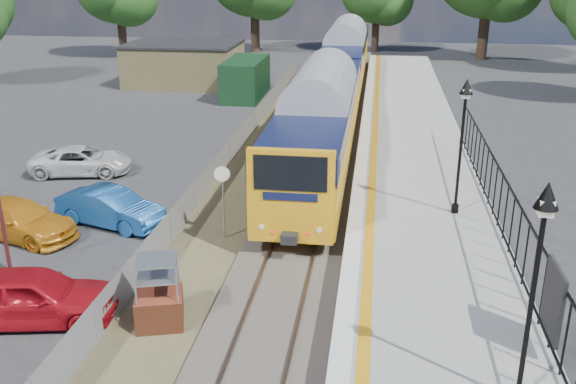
% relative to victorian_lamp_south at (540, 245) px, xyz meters
% --- Properties ---
extents(ground, '(120.00, 120.00, 0.00)m').
position_rel_victorian_lamp_south_xyz_m(ground, '(-5.50, 4.00, -4.30)').
color(ground, '#2D2D30').
rests_on(ground, ground).
extents(track_bed, '(5.90, 80.00, 0.29)m').
position_rel_victorian_lamp_south_xyz_m(track_bed, '(-5.97, 13.67, -4.21)').
color(track_bed, '#473F38').
rests_on(track_bed, ground).
extents(platform, '(5.00, 70.00, 0.90)m').
position_rel_victorian_lamp_south_xyz_m(platform, '(-1.30, 12.00, -3.85)').
color(platform, gray).
rests_on(platform, ground).
extents(platform_edge, '(0.90, 70.00, 0.01)m').
position_rel_victorian_lamp_south_xyz_m(platform_edge, '(-3.36, 12.00, -3.39)').
color(platform_edge, silver).
rests_on(platform_edge, platform).
extents(victorian_lamp_south, '(0.44, 0.44, 4.60)m').
position_rel_victorian_lamp_south_xyz_m(victorian_lamp_south, '(0.00, 0.00, 0.00)').
color(victorian_lamp_south, black).
rests_on(victorian_lamp_south, platform).
extents(victorian_lamp_north, '(0.44, 0.44, 4.60)m').
position_rel_victorian_lamp_south_xyz_m(victorian_lamp_north, '(-0.20, 10.00, 0.00)').
color(victorian_lamp_north, black).
rests_on(victorian_lamp_north, platform).
extents(palisade_fence, '(0.12, 26.00, 2.00)m').
position_rel_victorian_lamp_south_xyz_m(palisade_fence, '(1.05, 6.24, -2.46)').
color(palisade_fence, black).
rests_on(palisade_fence, platform).
extents(wire_fence, '(0.06, 52.00, 1.20)m').
position_rel_victorian_lamp_south_xyz_m(wire_fence, '(-9.70, 16.00, -3.70)').
color(wire_fence, '#999EA3').
rests_on(wire_fence, ground).
extents(outbuilding, '(10.80, 10.10, 3.12)m').
position_rel_victorian_lamp_south_xyz_m(outbuilding, '(-16.41, 35.21, -2.78)').
color(outbuilding, tan).
rests_on(outbuilding, ground).
extents(train, '(2.82, 40.83, 3.51)m').
position_rel_victorian_lamp_south_xyz_m(train, '(-5.50, 27.57, -1.96)').
color(train, orange).
rests_on(train, ground).
extents(brick_plinth, '(1.50, 1.50, 1.95)m').
position_rel_victorian_lamp_south_xyz_m(brick_plinth, '(-8.41, 3.09, -3.36)').
color(brick_plinth, brown).
rests_on(brick_plinth, ground).
extents(speed_sign, '(0.53, 0.15, 2.65)m').
position_rel_victorian_lamp_south_xyz_m(speed_sign, '(-8.00, 8.64, -2.51)').
color(speed_sign, '#999EA3').
rests_on(speed_sign, ground).
extents(car_red, '(4.68, 2.58, 1.51)m').
position_rel_victorian_lamp_south_xyz_m(car_red, '(-11.80, 2.82, -3.54)').
color(car_red, '#B1101A').
rests_on(car_red, ground).
extents(car_blue, '(4.30, 2.57, 1.34)m').
position_rel_victorian_lamp_south_xyz_m(car_blue, '(-12.33, 9.32, -3.63)').
color(car_blue, '#174A8F').
rests_on(car_blue, ground).
extents(car_yellow, '(4.72, 2.97, 1.28)m').
position_rel_victorian_lamp_south_xyz_m(car_yellow, '(-15.07, 7.89, -3.66)').
color(car_yellow, orange).
rests_on(car_yellow, ground).
extents(car_white, '(4.71, 2.83, 1.22)m').
position_rel_victorian_lamp_south_xyz_m(car_white, '(-15.94, 14.68, -3.69)').
color(car_white, silver).
rests_on(car_white, ground).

